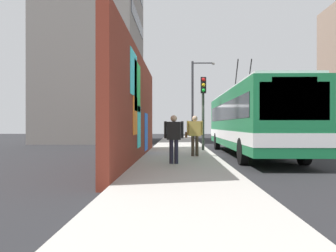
% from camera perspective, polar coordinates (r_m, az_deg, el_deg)
% --- Properties ---
extents(ground_plane, '(80.00, 80.00, 0.00)m').
position_cam_1_polar(ground_plane, '(18.47, 6.91, -4.42)').
color(ground_plane, '#232326').
extents(sidewalk_slab, '(48.00, 3.20, 0.15)m').
position_cam_1_polar(sidewalk_slab, '(18.39, 1.93, -4.21)').
color(sidewalk_slab, '#ADA8A0').
rests_on(sidewalk_slab, ground_plane).
extents(graffiti_wall, '(12.82, 0.32, 4.33)m').
position_cam_1_polar(graffiti_wall, '(13.85, -5.19, 3.03)').
color(graffiti_wall, maroon).
rests_on(graffiti_wall, ground_plane).
extents(building_far_left, '(10.24, 7.90, 17.58)m').
position_cam_1_polar(building_far_left, '(32.19, -12.26, 13.27)').
color(building_far_left, gray).
rests_on(building_far_left, ground_plane).
extents(city_bus, '(12.58, 2.51, 4.93)m').
position_cam_1_polar(city_bus, '(16.97, 13.54, 1.11)').
color(city_bus, '#19723F').
rests_on(city_bus, ground_plane).
extents(parked_car_champagne, '(4.48, 1.80, 1.58)m').
position_cam_1_polar(parked_car_champagne, '(21.82, 25.11, -1.54)').
color(parked_car_champagne, '#C6B793').
rests_on(parked_car_champagne, ground_plane).
extents(parked_car_red, '(4.05, 1.88, 1.58)m').
position_cam_1_polar(parked_car_red, '(27.58, 19.98, -1.20)').
color(parked_car_red, '#B21E19').
rests_on(parked_car_red, ground_plane).
extents(pedestrian_at_curb, '(0.23, 0.76, 1.72)m').
position_cam_1_polar(pedestrian_at_curb, '(14.55, 4.48, -1.05)').
color(pedestrian_at_curb, '#3F3326').
rests_on(pedestrian_at_curb, sidewalk_slab).
extents(pedestrian_near_wall, '(0.22, 0.67, 1.66)m').
position_cam_1_polar(pedestrian_near_wall, '(11.62, 0.98, -1.55)').
color(pedestrian_near_wall, '#1E1E2D').
rests_on(pedestrian_near_wall, sidewalk_slab).
extents(traffic_light, '(0.49, 0.28, 3.86)m').
position_cam_1_polar(traffic_light, '(18.07, 5.92, 4.25)').
color(traffic_light, '#2D382D').
rests_on(traffic_light, sidewalk_slab).
extents(street_lamp, '(0.44, 1.94, 6.60)m').
position_cam_1_polar(street_lamp, '(28.26, 4.58, 5.18)').
color(street_lamp, '#4C4C51').
rests_on(street_lamp, sidewalk_slab).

